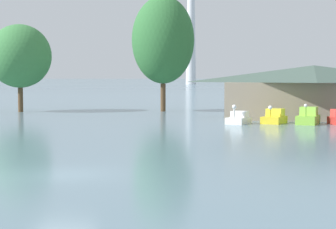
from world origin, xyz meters
TOP-DOWN VIEW (x-y plane):
  - ground_plane at (0.00, 0.00)m, footprint 2000.00×2000.00m
  - pedal_boat_white at (5.02, 27.40)m, footprint 2.15×2.58m
  - pedal_boat_yellow at (7.96, 28.52)m, footprint 2.28×2.87m
  - pedal_boat_lime at (10.76, 28.34)m, footprint 2.16×3.13m
  - boathouse at (11.45, 34.63)m, footprint 17.22×8.85m
  - shoreline_tree_tall_left at (-20.30, 39.59)m, footprint 7.03×7.03m
  - shoreline_tree_mid at (-4.79, 43.67)m, footprint 7.08×7.08m

SIDE VIEW (x-z plane):
  - ground_plane at x=0.00m, z-range 0.00..0.00m
  - pedal_boat_white at x=5.02m, z-range -0.39..1.27m
  - pedal_boat_yellow at x=7.96m, z-range -0.29..1.28m
  - pedal_boat_lime at x=10.76m, z-range -0.31..1.44m
  - boathouse at x=11.45m, z-range 0.12..5.14m
  - shoreline_tree_tall_left at x=-20.30m, z-range 1.35..11.14m
  - shoreline_tree_mid at x=-4.79m, z-range 1.57..14.63m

